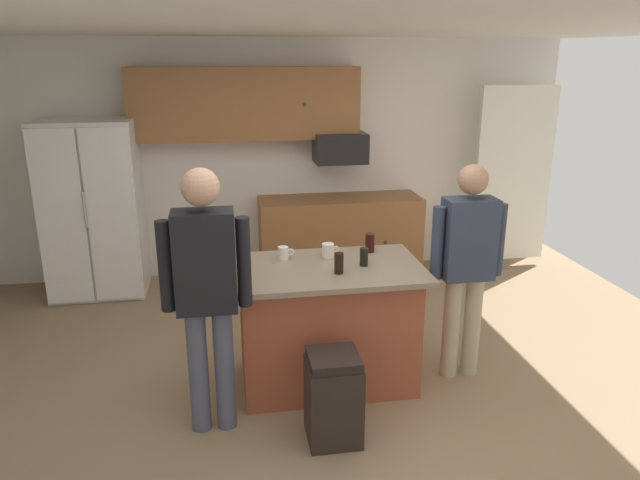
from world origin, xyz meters
The scene contains 17 objects.
floor centered at (0.00, 0.00, 0.00)m, with size 7.04×7.04×0.00m, color #937A5B.
ceiling centered at (0.00, 0.00, 2.60)m, with size 7.04×7.04×0.00m, color white.
back_wall centered at (0.00, 2.80, 1.30)m, with size 6.40×0.10×2.60m, color white.
french_door_window_panel centered at (2.60, 2.40, 1.10)m, with size 0.90×0.06×2.00m, color white.
cabinet_run_upper centered at (-0.40, 2.60, 1.93)m, with size 2.40×0.38×0.75m.
cabinet_run_lower centered at (0.60, 2.48, 0.45)m, with size 1.80×0.63×0.90m.
refrigerator centered at (-2.00, 2.38, 0.91)m, with size 0.94×0.76×1.81m.
microwave_over_range centered at (0.60, 2.50, 1.45)m, with size 0.56×0.40×0.32m, color black.
kitchen_island centered at (0.04, 0.19, 0.47)m, with size 1.41×0.87×0.94m.
person_guest_left centered at (1.09, 0.12, 0.97)m, with size 0.57×0.22×1.67m.
person_host_foreground centered at (-0.82, -0.27, 1.04)m, with size 0.57×0.23×1.78m.
glass_pilsner centered at (0.31, 0.17, 1.00)m, with size 0.06×0.06×0.13m.
glass_short_whisky centered at (0.43, 0.48, 1.01)m, with size 0.07×0.07×0.15m.
mug_blue_stoneware centered at (0.09, 0.39, 0.99)m, with size 0.13×0.09×0.11m.
mug_ceramic_white centered at (-0.25, 0.41, 0.99)m, with size 0.12×0.08×0.10m.
glass_dark_ale centered at (0.10, 0.05, 1.01)m, with size 0.07×0.07×0.15m.
trash_bin centered at (-0.05, -0.53, 0.30)m, with size 0.34×0.34×0.61m.
Camera 1 is at (-0.69, -3.80, 2.42)m, focal length 33.21 mm.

